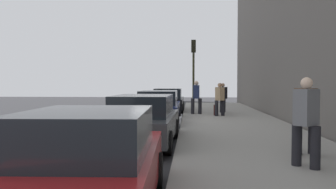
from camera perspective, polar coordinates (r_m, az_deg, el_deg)
ground_plane at (r=15.83m, az=-1.35°, el=-4.83°), size 56.00×56.00×0.00m
sidewalk at (r=15.88m, az=10.63°, el=-4.57°), size 28.00×4.60×0.15m
lane_stripe_centre at (r=16.43m, az=-12.58°, el=-4.62°), size 28.00×0.14×0.01m
snow_bank_curb at (r=16.12m, az=1.24°, el=-4.31°), size 4.24×0.56×0.22m
parked_car_red at (r=5.00m, az=-12.78°, el=-11.13°), size 4.23×2.03×1.51m
parked_car_charcoal at (r=10.33m, az=-4.03°, el=-4.27°), size 4.49×1.98×1.51m
parked_car_navy at (r=15.71m, az=-1.49°, el=-2.10°), size 4.77×1.93×1.51m
parked_car_black at (r=21.38m, az=0.07°, el=-1.01°), size 4.42×1.91×1.51m
pedestrian_brown_coat at (r=8.95m, az=21.84°, el=-2.98°), size 0.57×0.59×1.84m
pedestrian_grey_coat at (r=7.55m, az=21.93°, el=-3.87°), size 0.57×0.58×1.84m
pedestrian_tan_coat at (r=18.02m, az=8.58°, el=-0.63°), size 0.54×0.53×1.71m
pedestrian_black_coat at (r=20.14m, az=9.07°, el=-0.38°), size 0.51×0.54×1.70m
pedestrian_navy_coat at (r=18.99m, az=4.72°, el=-0.30°), size 0.52×0.60×1.82m
traffic_light_pole at (r=19.59m, az=4.25°, el=5.15°), size 0.35×0.26×4.14m
rolling_suitcase at (r=18.42m, az=7.94°, el=-2.55°), size 0.34×0.22×0.91m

